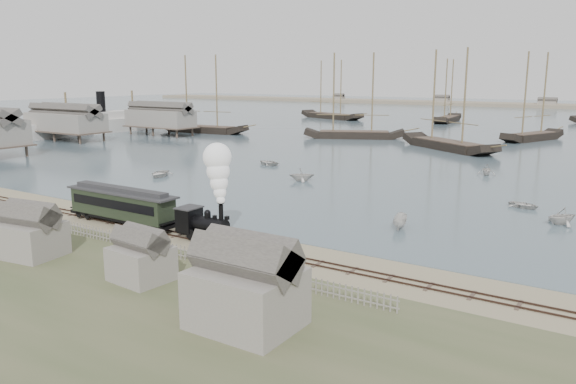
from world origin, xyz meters
The scene contains 27 objects.
ground centered at (0.00, 0.00, 0.00)m, with size 600.00×600.00×0.00m, color tan.
harbor_water centered at (0.00, 170.00, 0.03)m, with size 600.00×336.00×0.06m, color #475B65.
rail_track centered at (0.00, -2.00, 0.04)m, with size 120.00×1.80×0.16m.
picket_fence_west centered at (-6.50, -7.00, 0.00)m, with size 19.00×0.10×1.20m, color gray, non-canonical shape.
picket_fence_east centered at (12.50, -7.50, 0.00)m, with size 15.00×0.10×1.20m, color gray, non-canonical shape.
shed_left centered at (-10.00, -13.00, 0.00)m, with size 5.00×4.00×4.10m, color gray, non-canonical shape.
shed_mid centered at (2.00, -12.00, 0.00)m, with size 4.00×3.50×3.60m, color gray, non-canonical shape.
shed_right centered at (13.00, -14.00, 0.00)m, with size 6.00×5.00×5.10m, color gray, non-canonical shape.
western_wharf centered at (-76.00, 40.00, 4.06)m, with size 36.00×56.00×8.00m, color gray, non-canonical shape.
far_spit centered at (0.00, 250.00, 0.00)m, with size 500.00×20.00×1.80m, color gray.
locomotive centered at (0.56, -2.00, 3.98)m, with size 6.89×2.57×8.59m.
passenger_coach centered at (-11.54, -2.00, 2.07)m, with size 13.46×2.60×3.27m.
beached_dinghy centered at (-13.93, 1.13, 0.44)m, with size 4.23×3.02×0.88m, color beige.
steamship centered at (-89.00, 58.75, 5.37)m, with size 48.52×8.09×10.61m, color beige, non-canonical shape.
rowboat_0 centered at (-28.07, 19.29, 0.51)m, with size 4.36×3.11×0.90m, color beige.
rowboat_1 centered at (-8.59, 27.55, 0.98)m, with size 3.48×3.00×1.83m, color beige.
rowboat_2 centered at (12.45, 11.41, 0.69)m, with size 3.28×1.24×1.27m, color beige.
rowboat_3 centered at (20.91, 27.10, 0.41)m, with size 3.37×2.41×0.70m, color beige.
rowboat_4 centered at (25.45, 21.52, 0.93)m, with size 3.31×2.85×1.74m, color beige.
rowboat_6 centered at (-20.99, 37.04, 0.48)m, with size 4.10×2.92×0.85m, color beige.
rowboat_7 centered at (12.05, 46.59, 0.88)m, with size 3.11×2.69×1.64m, color beige.
schooner_0 centered at (-66.17, 72.59, 10.06)m, with size 24.63×5.68×20.00m, color black, non-canonical shape.
schooner_1 centered at (-27.01, 81.41, 10.06)m, with size 23.54×5.43×20.00m, color black, non-canonical shape.
schooner_2 centered at (-2.08, 73.17, 10.06)m, with size 24.99×5.77×20.00m, color black, non-canonical shape.
schooner_3 centered at (9.34, 99.53, 10.06)m, with size 19.90×4.59×20.00m, color black, non-canonical shape.
schooner_6 centered at (-61.87, 134.23, 10.06)m, with size 26.95×6.22×20.00m, color black, non-canonical shape.
schooner_7 centered at (-23.23, 141.12, 10.06)m, with size 21.86×5.04×20.00m, color black, non-canonical shape.
Camera 1 is at (31.89, -38.71, 14.57)m, focal length 35.00 mm.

